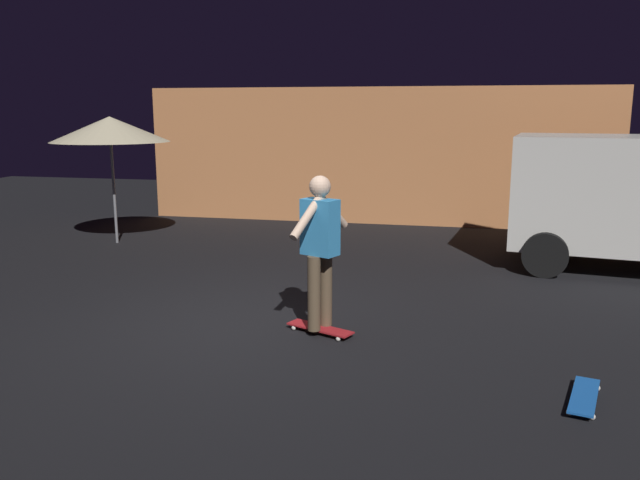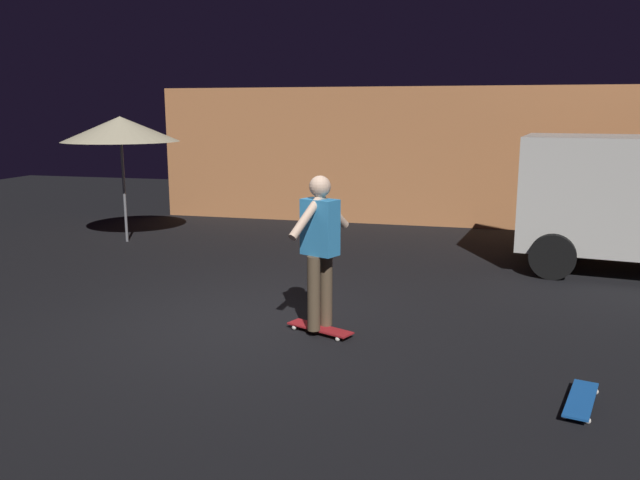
# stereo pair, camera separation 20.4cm
# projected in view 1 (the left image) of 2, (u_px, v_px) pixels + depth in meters

# --- Properties ---
(ground_plane) EXTENTS (28.00, 28.00, 0.00)m
(ground_plane) POSITION_uv_depth(u_px,v_px,m) (246.00, 323.00, 7.40)
(ground_plane) COLOR black
(low_building) EXTENTS (9.98, 4.19, 2.89)m
(low_building) POSITION_uv_depth(u_px,v_px,m) (385.00, 151.00, 15.56)
(low_building) COLOR #C67A47
(low_building) RESTS_ON ground_plane
(patio_umbrella) EXTENTS (2.10, 2.10, 2.30)m
(patio_umbrella) POSITION_uv_depth(u_px,v_px,m) (110.00, 129.00, 11.48)
(patio_umbrella) COLOR slate
(patio_umbrella) RESTS_ON ground_plane
(skateboard_ridden) EXTENTS (0.80, 0.49, 0.07)m
(skateboard_ridden) POSITION_uv_depth(u_px,v_px,m) (320.00, 329.00, 7.05)
(skateboard_ridden) COLOR #AD1E23
(skateboard_ridden) RESTS_ON ground_plane
(skateboard_spare) EXTENTS (0.38, 0.81, 0.07)m
(skateboard_spare) POSITION_uv_depth(u_px,v_px,m) (584.00, 396.00, 5.38)
(skateboard_spare) COLOR #1959B2
(skateboard_spare) RESTS_ON ground_plane
(skater) EXTENTS (0.47, 0.94, 1.67)m
(skater) POSITION_uv_depth(u_px,v_px,m) (320.00, 241.00, 6.86)
(skater) COLOR brown
(skater) RESTS_ON skateboard_ridden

